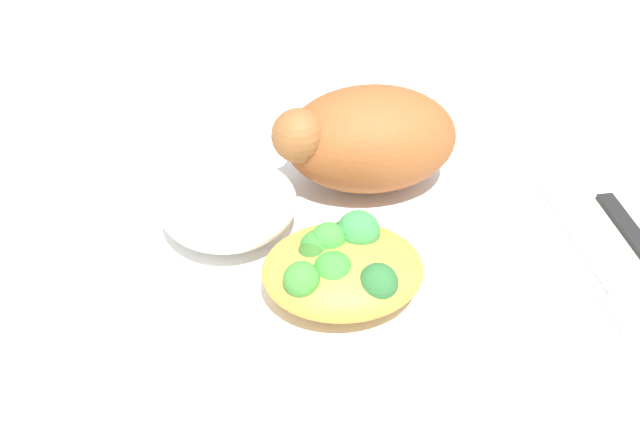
{
  "coord_description": "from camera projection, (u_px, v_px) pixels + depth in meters",
  "views": [
    {
      "loc": [
        0.04,
        0.35,
        0.33
      ],
      "look_at": [
        0.0,
        0.0,
        0.03
      ],
      "focal_mm": 39.44,
      "sensor_mm": 36.0,
      "label": 1
    }
  ],
  "objects": [
    {
      "name": "mac_cheese_with_broccoli",
      "position": [
        342.0,
        265.0,
        0.41
      ],
      "size": [
        0.1,
        0.08,
        0.04
      ],
      "color": "gold",
      "rests_on": "plate"
    },
    {
      "name": "plate",
      "position": [
        320.0,
        234.0,
        0.47
      ],
      "size": [
        0.26,
        0.26,
        0.02
      ],
      "color": "white",
      "rests_on": "ground_plane"
    },
    {
      "name": "ground_plane",
      "position": [
        320.0,
        243.0,
        0.48
      ],
      "size": [
        2.0,
        2.0,
        0.0
      ],
      "primitive_type": "plane",
      "color": "silver"
    },
    {
      "name": "roasted_chicken",
      "position": [
        366.0,
        139.0,
        0.48
      ],
      "size": [
        0.13,
        0.08,
        0.07
      ],
      "color": "brown",
      "rests_on": "plate"
    },
    {
      "name": "rice_pile",
      "position": [
        228.0,
        203.0,
        0.46
      ],
      "size": [
        0.09,
        0.09,
        0.04
      ],
      "primitive_type": "ellipsoid",
      "color": "white",
      "rests_on": "plate"
    },
    {
      "name": "fork",
      "position": [
        595.0,
        262.0,
        0.46
      ],
      "size": [
        0.02,
        0.14,
        0.01
      ],
      "color": "#B2B2B7",
      "rests_on": "ground_plane"
    }
  ]
}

